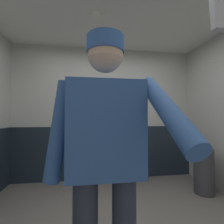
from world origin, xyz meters
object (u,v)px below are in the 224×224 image
object	(u,v)px
cell_phone	(221,13)
trash_bin	(204,171)
urinal_left	(92,140)
person	(105,157)
urinal_middle	(131,139)

from	to	relation	value
cell_phone	trash_bin	xyz separation A→B (m)	(1.43, 1.96, -1.16)
urinal_left	person	distance (m)	2.18
urinal_left	urinal_middle	distance (m)	0.75
urinal_middle	person	distance (m)	2.30
urinal_middle	trash_bin	xyz separation A→B (m)	(0.98, -0.71, -0.43)
urinal_middle	cell_phone	xyz separation A→B (m)	(-0.45, -2.67, 0.74)
urinal_middle	person	size ratio (longest dim) A/B	0.74
person	trash_bin	distance (m)	2.34
urinal_left	trash_bin	distance (m)	1.92
urinal_middle	trash_bin	distance (m)	1.29
urinal_left	cell_phone	distance (m)	2.79
urinal_middle	person	world-z (taller)	person
urinal_left	cell_phone	world-z (taller)	cell_phone
person	cell_phone	distance (m)	0.79
cell_phone	urinal_middle	bearing A→B (deg)	77.89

